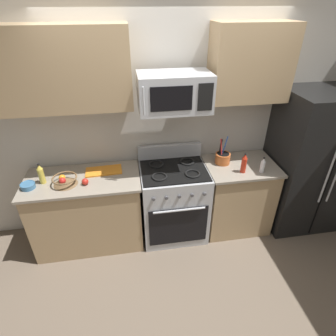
{
  "coord_description": "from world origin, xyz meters",
  "views": [
    {
      "loc": [
        -0.49,
        -1.93,
        2.57
      ],
      "look_at": [
        -0.09,
        0.52,
        1.03
      ],
      "focal_mm": 29.47,
      "sensor_mm": 36.0,
      "label": 1
    }
  ],
  "objects_px": {
    "bottle_oil": "(41,174)",
    "cutting_board": "(104,171)",
    "utensil_crock": "(223,158)",
    "bottle_vinegar": "(263,165)",
    "bottle_hot_sauce": "(244,163)",
    "range_oven": "(173,201)",
    "refrigerator": "(310,162)",
    "microwave": "(174,92)",
    "fruit_basket": "(65,180)",
    "prep_bowl": "(28,186)",
    "apple_loose": "(85,182)"
  },
  "relations": [
    {
      "from": "microwave",
      "to": "fruit_basket",
      "type": "bearing_deg",
      "value": -174.5
    },
    {
      "from": "prep_bowl",
      "to": "refrigerator",
      "type": "bearing_deg",
      "value": 1.34
    },
    {
      "from": "apple_loose",
      "to": "bottle_vinegar",
      "type": "height_order",
      "value": "bottle_vinegar"
    },
    {
      "from": "microwave",
      "to": "refrigerator",
      "type": "bearing_deg",
      "value": -1.53
    },
    {
      "from": "range_oven",
      "to": "bottle_hot_sauce",
      "type": "relative_size",
      "value": 4.57
    },
    {
      "from": "range_oven",
      "to": "fruit_basket",
      "type": "xyz_separation_m",
      "value": [
        -1.16,
        -0.08,
        0.49
      ]
    },
    {
      "from": "fruit_basket",
      "to": "apple_loose",
      "type": "relative_size",
      "value": 3.63
    },
    {
      "from": "microwave",
      "to": "bottle_oil",
      "type": "relative_size",
      "value": 3.01
    },
    {
      "from": "utensil_crock",
      "to": "cutting_board",
      "type": "relative_size",
      "value": 0.86
    },
    {
      "from": "range_oven",
      "to": "prep_bowl",
      "type": "bearing_deg",
      "value": -176.55
    },
    {
      "from": "bottle_oil",
      "to": "refrigerator",
      "type": "bearing_deg",
      "value": 0.02
    },
    {
      "from": "bottle_vinegar",
      "to": "bottle_hot_sauce",
      "type": "distance_m",
      "value": 0.21
    },
    {
      "from": "cutting_board",
      "to": "prep_bowl",
      "type": "bearing_deg",
      "value": -165.02
    },
    {
      "from": "refrigerator",
      "to": "microwave",
      "type": "height_order",
      "value": "microwave"
    },
    {
      "from": "refrigerator",
      "to": "utensil_crock",
      "type": "height_order",
      "value": "refrigerator"
    },
    {
      "from": "cutting_board",
      "to": "prep_bowl",
      "type": "relative_size",
      "value": 2.72
    },
    {
      "from": "microwave",
      "to": "apple_loose",
      "type": "xyz_separation_m",
      "value": [
        -0.96,
        -0.15,
        -0.84
      ]
    },
    {
      "from": "bottle_oil",
      "to": "cutting_board",
      "type": "bearing_deg",
      "value": 11.59
    },
    {
      "from": "microwave",
      "to": "prep_bowl",
      "type": "xyz_separation_m",
      "value": [
        -1.53,
        -0.12,
        -0.85
      ]
    },
    {
      "from": "bottle_hot_sauce",
      "to": "utensil_crock",
      "type": "bearing_deg",
      "value": 125.26
    },
    {
      "from": "utensil_crock",
      "to": "prep_bowl",
      "type": "xyz_separation_m",
      "value": [
        -2.12,
        -0.17,
        -0.04
      ]
    },
    {
      "from": "cutting_board",
      "to": "fruit_basket",
      "type": "bearing_deg",
      "value": -153.42
    },
    {
      "from": "cutting_board",
      "to": "bottle_oil",
      "type": "relative_size",
      "value": 1.69
    },
    {
      "from": "microwave",
      "to": "range_oven",
      "type": "bearing_deg",
      "value": -89.92
    },
    {
      "from": "utensil_crock",
      "to": "range_oven",
      "type": "bearing_deg",
      "value": -172.74
    },
    {
      "from": "range_oven",
      "to": "refrigerator",
      "type": "bearing_deg",
      "value": -0.59
    },
    {
      "from": "refrigerator",
      "to": "bottle_oil",
      "type": "distance_m",
      "value": 3.08
    },
    {
      "from": "refrigerator",
      "to": "utensil_crock",
      "type": "distance_m",
      "value": 1.09
    },
    {
      "from": "fruit_basket",
      "to": "bottle_hot_sauce",
      "type": "bearing_deg",
      "value": -2.05
    },
    {
      "from": "cutting_board",
      "to": "bottle_oil",
      "type": "xyz_separation_m",
      "value": [
        -0.62,
        -0.13,
        0.1
      ]
    },
    {
      "from": "range_oven",
      "to": "fruit_basket",
      "type": "height_order",
      "value": "range_oven"
    },
    {
      "from": "refrigerator",
      "to": "utensil_crock",
      "type": "relative_size",
      "value": 5.12
    },
    {
      "from": "microwave",
      "to": "bottle_vinegar",
      "type": "bearing_deg",
      "value": -12.37
    },
    {
      "from": "bottle_hot_sauce",
      "to": "fruit_basket",
      "type": "bearing_deg",
      "value": 177.95
    },
    {
      "from": "apple_loose",
      "to": "bottle_oil",
      "type": "height_order",
      "value": "bottle_oil"
    },
    {
      "from": "utensil_crock",
      "to": "bottle_vinegar",
      "type": "distance_m",
      "value": 0.45
    },
    {
      "from": "bottle_vinegar",
      "to": "refrigerator",
      "type": "bearing_deg",
      "value": 13.13
    },
    {
      "from": "range_oven",
      "to": "bottle_oil",
      "type": "distance_m",
      "value": 1.5
    },
    {
      "from": "range_oven",
      "to": "cutting_board",
      "type": "height_order",
      "value": "range_oven"
    },
    {
      "from": "bottle_oil",
      "to": "prep_bowl",
      "type": "distance_m",
      "value": 0.17
    },
    {
      "from": "bottle_vinegar",
      "to": "range_oven",
      "type": "bearing_deg",
      "value": 169.21
    },
    {
      "from": "range_oven",
      "to": "utensil_crock",
      "type": "xyz_separation_m",
      "value": [
        0.59,
        0.08,
        0.51
      ]
    },
    {
      "from": "bottle_hot_sauce",
      "to": "range_oven",
      "type": "bearing_deg",
      "value": 168.51
    },
    {
      "from": "microwave",
      "to": "bottle_hot_sauce",
      "type": "distance_m",
      "value": 1.09
    },
    {
      "from": "fruit_basket",
      "to": "bottle_oil",
      "type": "distance_m",
      "value": 0.25
    },
    {
      "from": "fruit_basket",
      "to": "prep_bowl",
      "type": "distance_m",
      "value": 0.37
    },
    {
      "from": "prep_bowl",
      "to": "apple_loose",
      "type": "bearing_deg",
      "value": -2.91
    },
    {
      "from": "cutting_board",
      "to": "bottle_oil",
      "type": "bearing_deg",
      "value": -168.41
    },
    {
      "from": "refrigerator",
      "to": "cutting_board",
      "type": "relative_size",
      "value": 4.39
    },
    {
      "from": "range_oven",
      "to": "microwave",
      "type": "bearing_deg",
      "value": 90.08
    }
  ]
}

